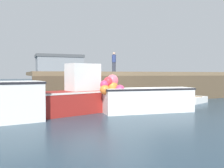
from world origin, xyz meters
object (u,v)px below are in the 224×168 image
(dockworker, at_px, (114,62))
(rowboat, at_px, (196,100))
(fishing_boat_near_right, at_px, (75,96))
(fishing_boat_mid, at_px, (145,98))

(dockworker, bearing_deg, rowboat, -72.79)
(fishing_boat_near_right, xyz_separation_m, rowboat, (7.56, 1.10, -0.57))
(fishing_boat_near_right, distance_m, rowboat, 7.66)
(fishing_boat_near_right, distance_m, fishing_boat_mid, 3.11)
(fishing_boat_near_right, height_order, dockworker, dockworker)
(rowboat, xyz_separation_m, dockworker, (-2.27, 7.33, 2.52))
(fishing_boat_near_right, height_order, rowboat, fishing_boat_near_right)
(fishing_boat_near_right, xyz_separation_m, dockworker, (5.29, 8.42, 1.95))
(rowboat, height_order, dockworker, dockworker)
(fishing_boat_near_right, distance_m, dockworker, 10.14)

